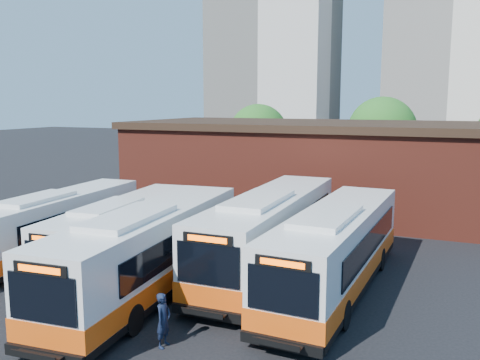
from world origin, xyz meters
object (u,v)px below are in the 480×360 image
at_px(bus_west, 125,234).
at_px(bus_midwest, 150,254).
at_px(bus_farwest, 58,225).
at_px(bus_east, 336,252).
at_px(bus_mideast, 270,234).
at_px(transit_worker, 163,320).

relative_size(bus_west, bus_midwest, 0.88).
bearing_deg(bus_farwest, bus_east, -1.59).
height_order(bus_west, bus_mideast, bus_mideast).
height_order(bus_west, bus_midwest, bus_midwest).
relative_size(bus_midwest, bus_east, 1.02).
height_order(bus_farwest, bus_mideast, bus_mideast).
bearing_deg(bus_east, bus_west, -175.23).
xyz_separation_m(bus_farwest, bus_midwest, (7.52, -2.89, 0.18)).
xyz_separation_m(bus_east, transit_worker, (-4.02, -7.12, -0.74)).
xyz_separation_m(bus_farwest, transit_worker, (10.47, -6.71, -0.59)).
bearing_deg(bus_mideast, bus_east, -22.90).
relative_size(bus_farwest, bus_midwest, 0.89).
xyz_separation_m(bus_farwest, bus_east, (14.48, 0.41, 0.15)).
bearing_deg(bus_farwest, bus_mideast, 6.10).
bearing_deg(transit_worker, bus_midwest, 36.76).
bearing_deg(transit_worker, bus_west, 42.24).
distance_m(bus_midwest, transit_worker, 4.89).
bearing_deg(bus_midwest, transit_worker, -56.77).
relative_size(bus_farwest, bus_east, 0.91).
xyz_separation_m(bus_west, transit_worker, (6.28, -6.71, -0.56)).
bearing_deg(bus_farwest, bus_west, -3.21).
height_order(bus_midwest, bus_east, bus_midwest).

